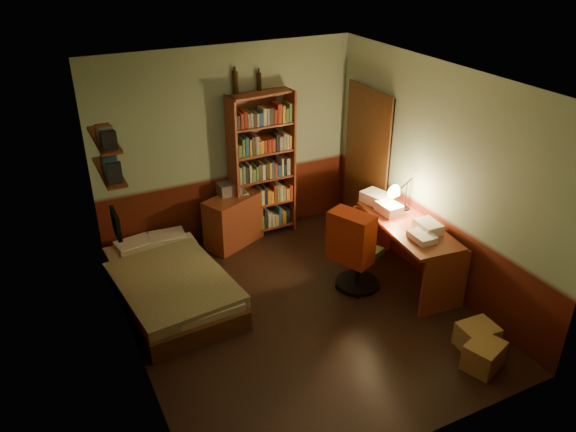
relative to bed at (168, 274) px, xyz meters
name	(u,v)px	position (x,y,z in m)	size (l,w,h in m)	color
floor	(298,313)	(1.19, -0.95, -0.31)	(3.50, 4.00, 0.02)	black
ceiling	(300,80)	(1.19, -0.95, 2.31)	(3.50, 4.00, 0.02)	silver
wall_back	(228,147)	(1.19, 1.06, 1.00)	(3.50, 0.02, 2.60)	gray
wall_left	(124,248)	(-0.57, -0.95, 1.00)	(0.02, 4.00, 2.60)	gray
wall_right	(436,178)	(2.95, -0.95, 1.00)	(0.02, 4.00, 2.60)	gray
wall_front	(426,319)	(1.19, -2.96, 1.00)	(3.50, 0.02, 2.60)	gray
doorway	(368,164)	(2.91, 0.35, 0.70)	(0.06, 0.90, 2.00)	black
door_trim	(365,165)	(2.88, 0.35, 0.70)	(0.02, 0.98, 2.08)	#41230F
bed	(168,274)	(0.00, 0.00, 0.00)	(1.08, 2.02, 0.60)	olive
dresser	(233,220)	(1.13, 0.82, 0.04)	(0.77, 0.39, 0.69)	maroon
mini_stereo	(229,188)	(1.13, 0.94, 0.47)	(0.29, 0.22, 0.16)	#B2B2B7
bookshelf	(262,167)	(1.60, 0.90, 0.70)	(0.86, 0.27, 2.00)	maroon
bottle_left	(235,82)	(1.31, 1.01, 1.83)	(0.07, 0.07, 0.27)	black
bottle_right	(259,82)	(1.63, 1.01, 1.81)	(0.06, 0.06, 0.22)	black
desk	(405,253)	(2.63, -0.94, 0.09)	(0.60, 1.45, 0.78)	maroon
paper_stack	(376,198)	(2.61, -0.30, 0.55)	(0.25, 0.34, 0.14)	silver
desk_lamp	(407,183)	(2.82, -0.61, 0.82)	(0.21, 0.21, 0.69)	black
office_chair	(359,249)	(2.07, -0.80, 0.21)	(0.51, 0.45, 1.02)	#335C37
red_jacket	(339,187)	(1.81, -0.70, 1.01)	(0.27, 0.50, 0.59)	#B32F10
wall_shelf_lower	(109,172)	(-0.45, 0.15, 1.30)	(0.20, 0.90, 0.03)	maroon
wall_shelf_upper	(104,139)	(-0.45, 0.15, 1.65)	(0.20, 0.90, 0.03)	maroon
framed_picture	(116,224)	(-0.53, -0.35, 0.95)	(0.04, 0.32, 0.26)	black
cardboard_box_a	(484,356)	(2.41, -2.53, -0.16)	(0.37, 0.30, 0.28)	#A17F44
cardboard_box_b	(477,336)	(2.56, -2.27, -0.17)	(0.37, 0.31, 0.26)	#A17F44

